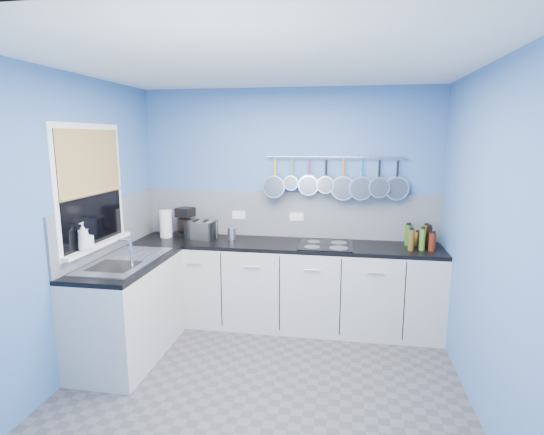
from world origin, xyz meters
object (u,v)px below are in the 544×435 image
(soap_bottle_b, at_px, (87,239))
(canister, at_px, (232,233))
(hob, at_px, (326,245))
(coffee_maker, at_px, (185,222))
(paper_towel, at_px, (166,224))
(toaster, at_px, (201,230))
(soap_bottle_a, at_px, (83,236))

(soap_bottle_b, xyz_separation_m, canister, (0.95, 1.15, -0.17))
(hob, bearing_deg, soap_bottle_b, -152.35)
(canister, bearing_deg, hob, -6.74)
(soap_bottle_b, height_order, coffee_maker, soap_bottle_b)
(soap_bottle_b, bearing_deg, paper_towel, 79.33)
(paper_towel, xyz_separation_m, toaster, (0.41, -0.01, -0.05))
(soap_bottle_b, relative_size, canister, 1.33)
(soap_bottle_a, relative_size, soap_bottle_b, 1.39)
(toaster, bearing_deg, coffee_maker, 175.00)
(paper_towel, relative_size, hob, 0.55)
(canister, relative_size, hob, 0.24)
(canister, bearing_deg, soap_bottle_a, -128.47)
(coffee_maker, distance_m, hob, 1.58)
(soap_bottle_b, bearing_deg, canister, 50.30)
(coffee_maker, bearing_deg, canister, 6.48)
(paper_towel, bearing_deg, soap_bottle_a, -100.22)
(coffee_maker, relative_size, hob, 0.59)
(canister, distance_m, hob, 1.02)
(paper_towel, distance_m, coffee_maker, 0.21)
(soap_bottle_a, relative_size, paper_towel, 0.80)
(soap_bottle_a, xyz_separation_m, soap_bottle_b, (0.00, 0.05, -0.03))
(canister, bearing_deg, soap_bottle_b, -129.70)
(soap_bottle_b, bearing_deg, soap_bottle_a, -90.00)
(soap_bottle_a, relative_size, coffee_maker, 0.75)
(toaster, height_order, hob, toaster)
(coffee_maker, relative_size, canister, 2.47)
(paper_towel, relative_size, coffee_maker, 0.94)
(soap_bottle_a, distance_m, coffee_maker, 1.32)
(coffee_maker, xyz_separation_m, canister, (0.55, -0.05, -0.09))
(toaster, bearing_deg, paper_towel, -165.14)
(soap_bottle_b, height_order, toaster, soap_bottle_b)
(paper_towel, distance_m, hob, 1.76)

